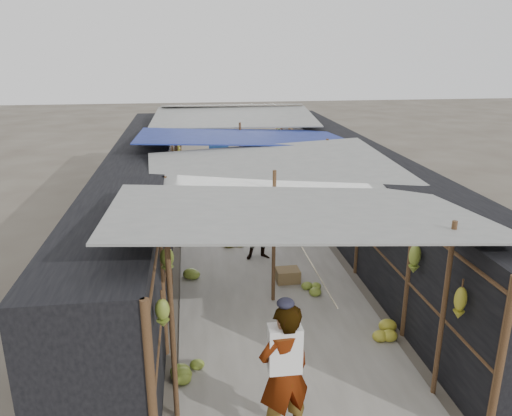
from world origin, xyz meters
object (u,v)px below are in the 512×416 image
crate_near (288,276)px  vendor_seated (294,190)px  shopper_blue (261,230)px  black_basin (317,233)px  vendor_elderly (284,372)px

crate_near → vendor_seated: vendor_seated is taller
crate_near → vendor_seated: 5.52m
shopper_blue → vendor_seated: shopper_blue is taller
shopper_blue → crate_near: bearing=-74.6°
crate_near → vendor_seated: bearing=75.6°
crate_near → shopper_blue: 1.44m
black_basin → vendor_elderly: 7.16m
crate_near → vendor_elderly: (-0.90, -4.25, 0.79)m
crate_near → vendor_elderly: bearing=-103.1°
crate_near → black_basin: crate_near is taller
black_basin → shopper_blue: shopper_blue is taller
crate_near → black_basin: size_ratio=0.90×
vendor_seated → black_basin: bearing=8.9°
crate_near → black_basin: 2.82m
shopper_blue → vendor_seated: bearing=67.0°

